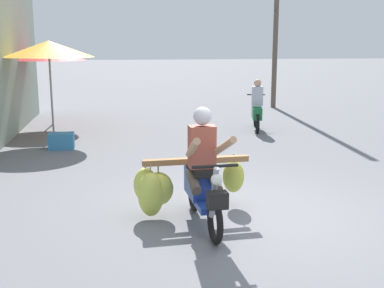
{
  "coord_description": "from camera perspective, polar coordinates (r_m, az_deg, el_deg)",
  "views": [
    {
      "loc": [
        -1.85,
        -6.32,
        2.4
      ],
      "look_at": [
        -0.77,
        0.73,
        0.9
      ],
      "focal_mm": 45.68,
      "sensor_mm": 36.0,
      "label": 1
    }
  ],
  "objects": [
    {
      "name": "utility_pole",
      "position": [
        18.31,
        9.82,
        15.12
      ],
      "size": [
        0.18,
        0.18,
        6.97
      ],
      "primitive_type": "cylinder",
      "color": "brown",
      "rests_on": "ground"
    },
    {
      "name": "market_umbrella_near_shop",
      "position": [
        12.79,
        -16.38,
        10.6
      ],
      "size": [
        2.23,
        2.23,
        2.42
      ],
      "color": "#99999E",
      "rests_on": "ground"
    },
    {
      "name": "market_umbrella_further_along",
      "position": [
        14.83,
        -16.38,
        10.23
      ],
      "size": [
        2.09,
        2.09,
        2.32
      ],
      "color": "#99999E",
      "rests_on": "ground"
    },
    {
      "name": "produce_crate",
      "position": [
        11.49,
        -15.0,
        0.34
      ],
      "size": [
        0.56,
        0.4,
        0.36
      ],
      "primitive_type": "cube",
      "color": "teal",
      "rests_on": "ground"
    },
    {
      "name": "motorbike_main_loaded",
      "position": [
        6.65,
        -0.76,
        -4.35
      ],
      "size": [
        1.67,
        1.8,
        1.58
      ],
      "color": "black",
      "rests_on": "ground"
    },
    {
      "name": "motorbike_distant_ahead_left",
      "position": [
        13.49,
        7.58,
        3.98
      ],
      "size": [
        0.6,
        1.6,
        1.4
      ],
      "color": "black",
      "rests_on": "ground"
    },
    {
      "name": "ground_plane",
      "position": [
        7.01,
        7.26,
        -8.25
      ],
      "size": [
        120.0,
        120.0,
        0.0
      ],
      "primitive_type": "plane",
      "color": "slate"
    }
  ]
}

